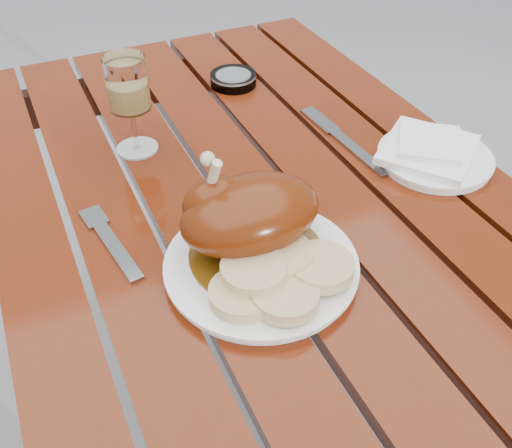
{
  "coord_description": "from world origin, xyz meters",
  "views": [
    {
      "loc": [
        -0.31,
        -0.69,
        1.31
      ],
      "look_at": [
        -0.05,
        -0.14,
        0.78
      ],
      "focal_mm": 40.0,
      "sensor_mm": 36.0,
      "label": 1
    }
  ],
  "objects_px": {
    "wine_glass": "(131,106)",
    "side_plate": "(435,158)",
    "table": "(250,327)",
    "ashtray": "(233,79)",
    "dinner_plate": "(261,266)"
  },
  "relations": [
    {
      "from": "dinner_plate",
      "to": "side_plate",
      "type": "relative_size",
      "value": 1.36
    },
    {
      "from": "dinner_plate",
      "to": "ashtray",
      "type": "height_order",
      "value": "ashtray"
    },
    {
      "from": "table",
      "to": "wine_glass",
      "type": "height_order",
      "value": "wine_glass"
    },
    {
      "from": "dinner_plate",
      "to": "table",
      "type": "bearing_deg",
      "value": 70.73
    },
    {
      "from": "side_plate",
      "to": "ashtray",
      "type": "relative_size",
      "value": 2.02
    },
    {
      "from": "wine_glass",
      "to": "side_plate",
      "type": "xyz_separation_m",
      "value": [
        0.45,
        -0.25,
        -0.08
      ]
    },
    {
      "from": "table",
      "to": "wine_glass",
      "type": "distance_m",
      "value": 0.51
    },
    {
      "from": "table",
      "to": "ashtray",
      "type": "bearing_deg",
      "value": 70.83
    },
    {
      "from": "dinner_plate",
      "to": "wine_glass",
      "type": "distance_m",
      "value": 0.38
    },
    {
      "from": "side_plate",
      "to": "table",
      "type": "bearing_deg",
      "value": 164.83
    },
    {
      "from": "wine_glass",
      "to": "side_plate",
      "type": "distance_m",
      "value": 0.52
    },
    {
      "from": "wine_glass",
      "to": "side_plate",
      "type": "height_order",
      "value": "wine_glass"
    },
    {
      "from": "side_plate",
      "to": "ashtray",
      "type": "distance_m",
      "value": 0.45
    },
    {
      "from": "dinner_plate",
      "to": "side_plate",
      "type": "distance_m",
      "value": 0.4
    },
    {
      "from": "ashtray",
      "to": "wine_glass",
      "type": "bearing_deg",
      "value": -148.32
    }
  ]
}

